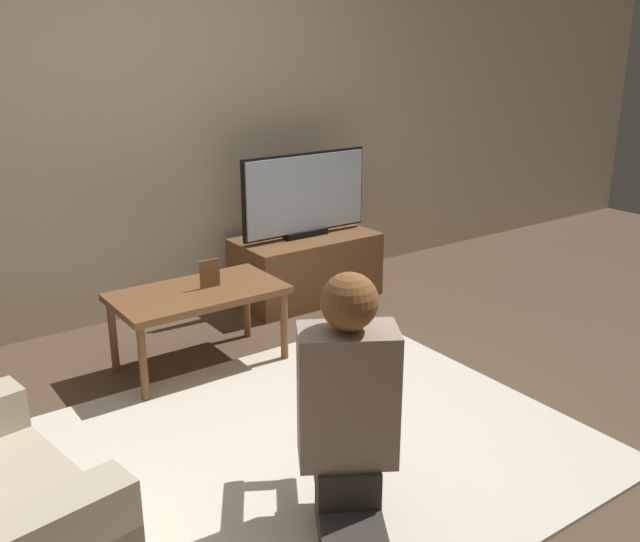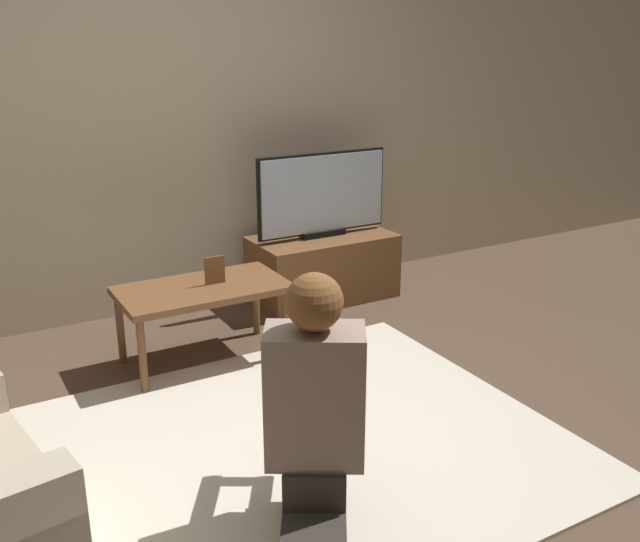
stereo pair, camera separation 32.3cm
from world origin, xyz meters
TOP-DOWN VIEW (x-y plane):
  - ground_plane at (0.00, 0.00)m, footprint 10.00×10.00m
  - wall_back at (0.00, 1.93)m, footprint 10.00×0.06m
  - rug at (0.00, 0.00)m, footprint 2.23×1.90m
  - tv_stand at (1.03, 1.55)m, footprint 0.92×0.50m
  - tv at (1.03, 1.55)m, footprint 0.92×0.08m
  - coffee_table at (-0.01, 1.01)m, footprint 0.87×0.48m
  - person_kneeling at (-0.17, -0.47)m, footprint 0.64×0.85m
  - picture_frame at (0.07, 1.01)m, footprint 0.11×0.01m

SIDE VIEW (x-z plane):
  - ground_plane at x=0.00m, z-range 0.00..0.00m
  - rug at x=0.00m, z-range 0.00..0.02m
  - tv_stand at x=1.03m, z-range 0.00..0.43m
  - coffee_table at x=-0.01m, z-range 0.17..0.60m
  - person_kneeling at x=-0.17m, z-range 0.00..0.95m
  - picture_frame at x=0.07m, z-range 0.43..0.58m
  - tv at x=1.03m, z-range 0.43..0.98m
  - wall_back at x=0.00m, z-range 0.00..2.60m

